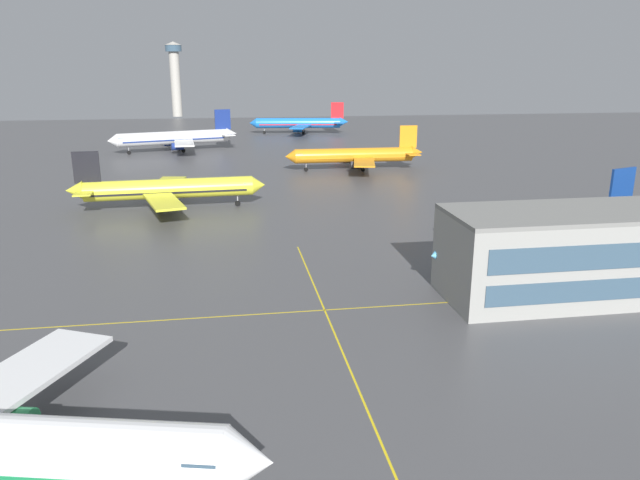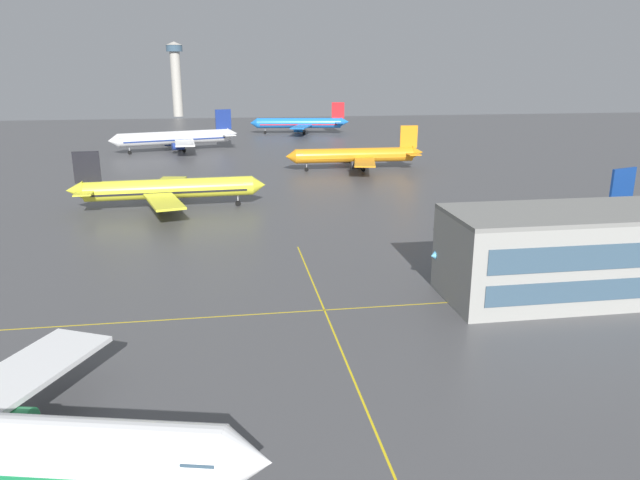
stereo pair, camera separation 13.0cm
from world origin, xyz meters
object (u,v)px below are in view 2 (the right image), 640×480
airliner_second_row (546,235)px  airliner_far_left_stand (356,155)px  airliner_third_row (168,189)px  airliner_far_right_stand (176,138)px  control_tower (176,74)px  airliner_distant_taxiway (300,123)px

airliner_second_row → airliner_far_left_stand: (-9.10, 80.05, -0.29)m
airliner_second_row → airliner_third_row: 68.44m
airliner_far_left_stand → airliner_far_right_stand: 65.25m
airliner_third_row → control_tower: (-12.74, 220.73, 18.24)m
airliner_second_row → airliner_far_left_stand: 80.56m
airliner_far_left_stand → airliner_distant_taxiway: airliner_distant_taxiway is taller
airliner_far_left_stand → control_tower: 192.53m
airliner_third_row → airliner_far_left_stand: bearing=40.2°
airliner_distant_taxiway → control_tower: 110.14m
airliner_third_row → airliner_distant_taxiway: airliner_distant_taxiway is taller
airliner_far_left_stand → airliner_distant_taxiway: size_ratio=0.92×
airliner_far_left_stand → airliner_third_row: bearing=-139.8°
control_tower → airliner_far_left_stand: bearing=-72.5°
airliner_third_row → airliner_second_row: bearing=-38.0°
airliner_far_right_stand → airliner_third_row: bearing=-87.2°
airliner_third_row → airliner_far_right_stand: (-4.01, 81.18, 0.42)m
airliner_third_row → control_tower: size_ratio=0.97×
control_tower → airliner_distant_taxiway: bearing=-60.2°
airliner_third_row → control_tower: 221.85m
airliner_third_row → airliner_far_left_stand: airliner_third_row is taller
control_tower → airliner_far_right_stand: bearing=-86.4°
airliner_far_left_stand → control_tower: control_tower is taller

